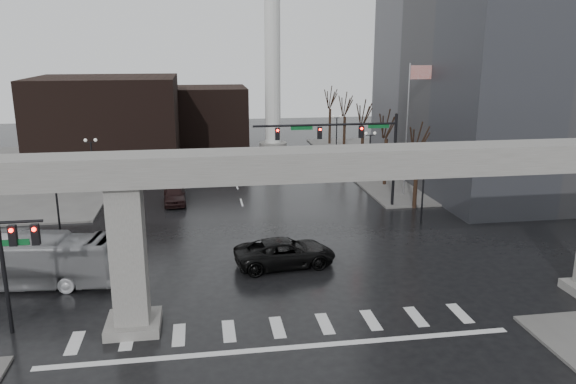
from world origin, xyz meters
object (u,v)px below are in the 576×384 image
pickup_truck (285,253)px  signal_mast_arm (351,141)px  city_bus (21,261)px  far_car (175,195)px

pickup_truck → signal_mast_arm: bearing=-38.3°
signal_mast_arm → city_bus: (-22.84, -12.55, -4.31)m
signal_mast_arm → city_bus: bearing=-151.2°
signal_mast_arm → far_car: size_ratio=2.59×
city_bus → far_car: (8.03, 16.33, -0.72)m
signal_mast_arm → pickup_truck: signal_mast_arm is taller
city_bus → far_car: city_bus is taller
pickup_truck → far_car: (-7.41, 15.75, -0.08)m
signal_mast_arm → far_car: (-14.81, 3.79, -5.03)m
signal_mast_arm → far_car: bearing=165.7°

